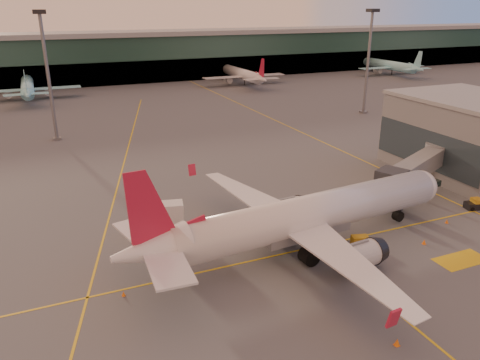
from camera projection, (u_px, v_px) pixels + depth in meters
name	position (u px, v px, depth m)	size (l,w,h in m)	color
ground	(301.00, 277.00, 48.29)	(600.00, 600.00, 0.00)	#4C4F54
taxi_markings	(140.00, 162.00, 83.81)	(100.12, 173.00, 0.01)	gold
terminal	(101.00, 58.00, 167.12)	(400.00, 20.00, 17.60)	#19382D
gate_building	(468.00, 135.00, 77.07)	(18.40, 22.40, 12.60)	slate
mast_west_near	(47.00, 67.00, 92.39)	(2.40, 2.40, 25.60)	slate
mast_east_near	(369.00, 54.00, 116.81)	(2.40, 2.40, 25.60)	slate
distant_aircraft_row	(44.00, 98.00, 141.93)	(290.00, 34.00, 13.00)	#93E7F5
main_airplane	(303.00, 218.00, 52.12)	(42.19, 38.08, 12.73)	silver
jet_bridge	(420.00, 167.00, 68.03)	(19.72, 11.36, 6.17)	slate
catering_truck	(163.00, 216.00, 56.92)	(5.39, 3.27, 3.91)	#9F2416
gpu_cart	(360.00, 241.00, 54.54)	(2.21, 1.68, 1.15)	#C68F18
pushback_tug	(476.00, 205.00, 64.34)	(3.17, 2.17, 1.49)	black
cone_nose	(447.00, 221.00, 60.16)	(0.41, 0.41, 0.52)	orange
cone_tail	(124.00, 294.00, 45.10)	(0.38, 0.38, 0.48)	orange
cone_wing_right	(397.00, 342.00, 38.49)	(0.50, 0.50, 0.63)	orange
cone_fwd	(424.00, 242.00, 54.88)	(0.45, 0.45, 0.58)	orange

